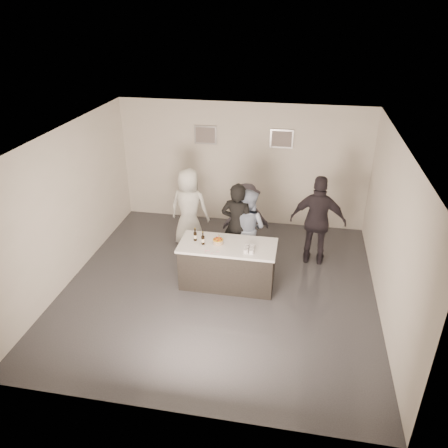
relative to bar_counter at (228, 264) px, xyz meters
The scene contains 19 objects.
floor 0.49m from the bar_counter, 131.88° to the right, with size 6.00×6.00×0.00m, color #3D3D42.
ceiling 2.56m from the bar_counter, 131.88° to the right, with size 6.00×6.00×0.00m, color white.
wall_back 3.04m from the bar_counter, 92.74° to the left, with size 6.00×0.04×3.00m, color silver.
wall_front 3.33m from the bar_counter, 92.48° to the right, with size 6.00×0.04×3.00m, color silver.
wall_left 3.31m from the bar_counter, behind, with size 0.04×6.00×3.00m, color silver.
wall_right 3.05m from the bar_counter, ahead, with size 0.04×6.00×3.00m, color silver.
picture_left 3.48m from the bar_counter, 110.19° to the left, with size 0.54×0.04×0.44m, color #B2B2B7.
picture_right 3.40m from the bar_counter, 74.84° to the left, with size 0.54×0.04×0.44m, color #B2B2B7.
bar_counter is the anchor object (origin of this frame).
cake 0.52m from the bar_counter, behind, with size 0.20×0.20×0.08m, color gold.
beer_bottle_a 0.87m from the bar_counter, behind, with size 0.07×0.07×0.26m, color black.
beer_bottle_b 0.75m from the bar_counter, behind, with size 0.07×0.07×0.26m, color black.
tumbler_cluster 0.67m from the bar_counter, 19.31° to the right, with size 0.19×0.30×0.08m, color #C98E12.
candles 0.61m from the bar_counter, 126.04° to the right, with size 0.24×0.08×0.01m, color pink.
person_main_black 0.87m from the bar_counter, 84.40° to the left, with size 0.68×0.45×1.87m, color black.
person_main_blue 0.98m from the bar_counter, 72.76° to the left, with size 0.82×0.64×1.69m, color #9BACCB.
person_guest_left 1.89m from the bar_counter, 128.18° to the left, with size 0.89×0.58×1.82m, color white.
person_guest_right 2.12m from the bar_counter, 34.56° to the left, with size 1.15×0.48×1.96m, color #282228.
person_guest_back 1.50m from the bar_counter, 83.92° to the left, with size 1.02×0.58×1.57m, color #302D35.
Camera 1 is at (1.37, -6.96, 5.05)m, focal length 35.00 mm.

